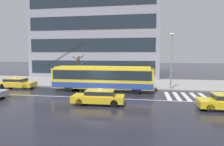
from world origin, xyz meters
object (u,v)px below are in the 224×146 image
pedestrian_at_shelter (97,74)px  pedestrian_waiting_by_pole (111,79)px  pedestrian_approaching_curb (73,74)px  trolleybus (103,78)px  pedestrian_walking_past (82,73)px  taxi_oncoming_near (99,96)px  bus_shelter (92,71)px  street_tree_bare (79,68)px  taxi_queued_behind_bus (17,83)px  street_lamp (171,56)px

pedestrian_at_shelter → pedestrian_waiting_by_pole: (2.05, -0.66, -0.60)m
pedestrian_approaching_curb → trolleybus: bearing=-28.1°
pedestrian_at_shelter → pedestrian_walking_past: size_ratio=0.98×
pedestrian_at_shelter → pedestrian_waiting_by_pole: pedestrian_at_shelter is taller
pedestrian_at_shelter → pedestrian_waiting_by_pole: bearing=-17.9°
pedestrian_waiting_by_pole → taxi_oncoming_near: bearing=-86.8°
trolleybus → bus_shelter: 4.13m
trolleybus → street_tree_bare: (-4.70, 5.03, 0.73)m
taxi_oncoming_near → street_tree_bare: (-5.70, 11.13, 1.61)m
bus_shelter → trolleybus: bearing=-55.5°
taxi_oncoming_near → pedestrian_walking_past: (-4.47, 8.79, 1.08)m
taxi_oncoming_near → street_tree_bare: 12.61m
taxi_queued_behind_bus → bus_shelter: size_ratio=1.06×
taxi_oncoming_near → pedestrian_at_shelter: 9.58m
street_tree_bare → bus_shelter: bearing=-34.7°
taxi_queued_behind_bus → street_tree_bare: 8.34m
street_lamp → taxi_oncoming_near: bearing=-130.0°
trolleybus → street_lamp: street_lamp is taller
taxi_queued_behind_bus → street_lamp: (19.10, 1.99, 3.35)m
taxi_oncoming_near → bus_shelter: 10.14m
trolleybus → street_tree_bare: trolleybus is taller
taxi_oncoming_near → street_lamp: size_ratio=0.68×
pedestrian_approaching_curb → street_lamp: 12.68m
bus_shelter → pedestrian_approaching_curb: bearing=-157.7°
pedestrian_waiting_by_pole → street_tree_bare: bearing=153.4°
pedestrian_waiting_by_pole → pedestrian_walking_past: bearing=176.2°
trolleybus → pedestrian_approaching_curb: size_ratio=6.50×
pedestrian_waiting_by_pole → trolleybus: bearing=-102.0°
street_lamp → bus_shelter: bearing=172.7°
street_lamp → street_tree_bare: bearing=166.8°
pedestrian_waiting_by_pole → taxi_queued_behind_bus: bearing=-168.8°
taxi_queued_behind_bus → street_lamp: street_lamp is taller
pedestrian_at_shelter → bus_shelter: bearing=159.1°
pedestrian_walking_past → pedestrian_waiting_by_pole: bearing=-3.8°
taxi_oncoming_near → pedestrian_at_shelter: size_ratio=2.30×
pedestrian_walking_past → street_tree_bare: size_ratio=0.49×
taxi_queued_behind_bus → pedestrian_at_shelter: 10.20m
pedestrian_approaching_curb → pedestrian_walking_past: pedestrian_walking_past is taller
bus_shelter → street_lamp: size_ratio=0.65×
taxi_oncoming_near → taxi_queued_behind_bus: 13.71m
trolleybus → street_tree_bare: size_ratio=3.12×
taxi_queued_behind_bus → street_tree_bare: street_tree_bare is taller
bus_shelter → pedestrian_approaching_curb: (-2.26, -0.93, -0.37)m
taxi_queued_behind_bus → pedestrian_waiting_by_pole: 11.99m
taxi_queued_behind_bus → pedestrian_walking_past: pedestrian_walking_past is taller
pedestrian_at_shelter → pedestrian_approaching_curb: (-3.05, -0.63, -0.03)m
trolleybus → street_lamp: bearing=14.8°
pedestrian_waiting_by_pole → pedestrian_approaching_curb: bearing=179.6°
pedestrian_walking_past → street_tree_bare: bearing=117.7°
pedestrian_approaching_curb → street_lamp: bearing=-1.7°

